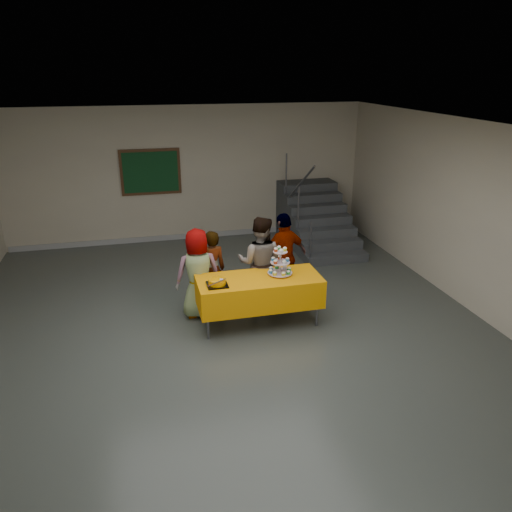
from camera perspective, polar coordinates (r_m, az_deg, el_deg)
The scene contains 10 objects.
room_shell at distance 6.43m, azimuth -2.87°, elevation 6.19°, with size 10.00×10.04×3.02m.
bake_table at distance 7.62m, azimuth 0.36°, elevation -4.00°, with size 1.88×0.78×0.77m.
cupcake_stand at distance 7.60m, azimuth 2.77°, elevation -0.93°, with size 0.38×0.38×0.44m.
bear_cake at distance 7.28m, azimuth -4.47°, elevation -2.94°, with size 0.32×0.36×0.12m.
schoolchild_a at distance 7.86m, azimuth -6.64°, elevation -2.00°, with size 0.71×0.46×1.45m, color slate.
schoolchild_b at distance 8.13m, azimuth -5.11°, elevation -1.59°, with size 0.48×0.32×1.33m, color slate.
schoolchild_c at distance 8.11m, azimuth 0.45°, elevation -0.75°, with size 0.75×0.58×1.54m, color slate.
schoolchild_d at distance 8.37m, azimuth 3.23°, elevation -0.14°, with size 0.89×0.37×1.53m, color #5D5C65.
staircase at distance 11.41m, azimuth 6.64°, elevation 4.06°, with size 1.30×2.40×2.04m.
noticeboard at distance 11.27m, azimuth -11.95°, elevation 9.37°, with size 1.30×0.05×1.00m.
Camera 1 is at (-1.18, -6.09, 3.75)m, focal length 35.00 mm.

